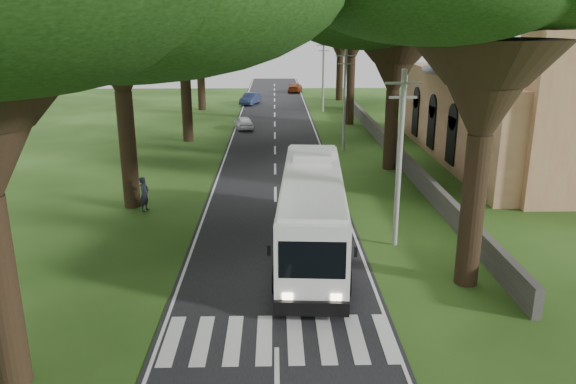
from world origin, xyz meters
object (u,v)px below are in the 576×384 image
object	(u,v)px
pedestrian	(144,194)
pole_far	(323,75)
distant_car_c	(295,87)
church	(526,95)
coach_bus	(312,210)
pole_near	(399,157)
distant_car_a	(243,122)
pole_mid	(345,98)
distant_car_b	(250,99)

from	to	relation	value
pedestrian	pole_far	bearing A→B (deg)	-3.20
distant_car_c	pedestrian	xyz separation A→B (m)	(-10.10, -53.49, 0.26)
church	coach_bus	world-z (taller)	church
church	coach_bus	bearing A→B (deg)	-135.04
church	pole_near	size ratio (longest dim) A/B	3.00
pole_far	distant_car_a	distance (m)	14.05
coach_bus	distant_car_c	xyz separation A→B (m)	(1.39, 59.33, -1.27)
pole_far	distant_car_c	distance (m)	19.13
church	pole_mid	size ratio (longest dim) A/B	3.00
pole_far	distant_car_c	size ratio (longest dim) A/B	1.75
pole_near	pedestrian	xyz separation A→B (m)	(-12.60, 5.15, -3.23)
pole_near	pole_far	world-z (taller)	same
church	distant_car_b	size ratio (longest dim) A/B	5.60
pole_mid	distant_car_c	bearing A→B (deg)	93.70
pole_near	pedestrian	size ratio (longest dim) A/B	4.19
pole_near	distant_car_a	world-z (taller)	pole_near
church	pole_mid	bearing A→B (deg)	160.19
pedestrian	distant_car_b	bearing A→B (deg)	10.97
church	distant_car_a	size ratio (longest dim) A/B	6.54
pole_far	distant_car_b	size ratio (longest dim) A/B	1.87
church	distant_car_c	size ratio (longest dim) A/B	5.26
church	distant_car_c	xyz separation A→B (m)	(-14.86, 43.10, -4.22)
distant_car_b	distant_car_c	distance (m)	13.90
distant_car_b	distant_car_a	bearing A→B (deg)	-72.94
distant_car_c	pedestrian	bearing A→B (deg)	86.60
pole_near	pole_far	bearing A→B (deg)	90.00
church	pedestrian	distance (m)	27.33
pole_mid	distant_car_a	bearing A→B (deg)	132.18
distant_car_a	pedestrian	bearing A→B (deg)	67.59
pole_mid	pole_far	bearing A→B (deg)	90.00
coach_bus	distant_car_c	bearing A→B (deg)	92.40
pole_far	coach_bus	bearing A→B (deg)	-95.47
distant_car_c	pedestrian	distance (m)	54.44
pole_near	pole_mid	size ratio (longest dim) A/B	1.00
church	coach_bus	size ratio (longest dim) A/B	1.92
coach_bus	distant_car_b	bearing A→B (deg)	99.36
pole_mid	distant_car_c	size ratio (longest dim) A/B	1.75
pole_far	coach_bus	size ratio (longest dim) A/B	0.64
pole_near	pole_mid	distance (m)	20.00
church	coach_bus	xyz separation A→B (m)	(-16.26, -16.23, -2.94)
pole_near	pole_mid	world-z (taller)	same
pole_far	distant_car_b	world-z (taller)	pole_far
coach_bus	pole_near	bearing A→B (deg)	13.78
pedestrian	distant_car_c	bearing A→B (deg)	5.99
coach_bus	pole_far	bearing A→B (deg)	88.27
distant_car_b	pedestrian	world-z (taller)	pedestrian
coach_bus	distant_car_b	distance (m)	47.04
pole_near	pole_far	xyz separation A→B (m)	(0.00, 40.00, 0.00)
pole_near	distant_car_a	size ratio (longest dim) A/B	2.18
church	pole_mid	xyz separation A→B (m)	(-12.36, 4.45, -0.73)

